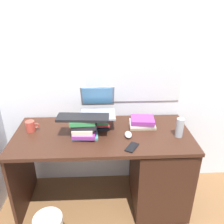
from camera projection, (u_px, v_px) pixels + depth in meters
The scene contains 12 objects.
ground_plane at pixel (104, 200), 2.32m from camera, with size 6.00×6.00×0.00m, color brown.
wall_back at pixel (101, 62), 2.11m from camera, with size 6.00×0.06×2.60m.
desk at pixel (146, 167), 2.13m from camera, with size 1.52×0.67×0.77m.
book_stack_tall at pixel (97, 121), 2.06m from camera, with size 0.24×0.19×0.12m.
book_stack_keyboard_riser at pixel (83, 128), 1.91m from camera, with size 0.23×0.19×0.17m.
book_stack_side at pixel (142, 122), 2.08m from camera, with size 0.23×0.18×0.08m.
laptop at pixel (97, 107), 2.07m from camera, with size 0.31×0.32×0.22m.
keyboard at pixel (83, 118), 1.87m from camera, with size 0.42×0.14×0.02m, color black.
computer_mouse at pixel (128, 135), 1.94m from camera, with size 0.06×0.10×0.04m, color #A5A8AD.
mug at pixel (30, 126), 2.01m from camera, with size 0.11×0.08×0.09m.
water_bottle at pixel (179, 128), 1.91m from camera, with size 0.06×0.06×0.16m, color #999EA5.
cell_phone at pixel (132, 147), 1.79m from camera, with size 0.07×0.14×0.01m, color black.
Camera 1 is at (0.00, -1.72, 1.79)m, focal length 37.21 mm.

